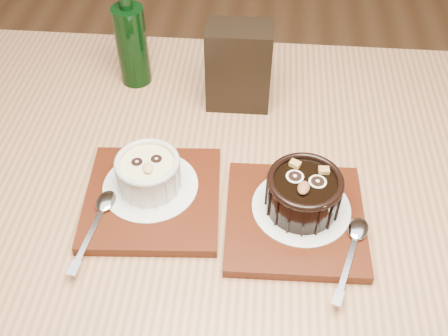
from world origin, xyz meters
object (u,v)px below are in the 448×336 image
object	(u,v)px
ramekin_dark	(304,192)
green_bottle	(132,43)
tray_left	(153,198)
ramekin_white	(148,172)
tray_right	(295,219)
table	(215,243)
condiment_stand	(239,67)

from	to	relation	value
ramekin_dark	green_bottle	world-z (taller)	green_bottle
ramekin_dark	tray_left	bearing A→B (deg)	-168.95
ramekin_white	tray_right	xyz separation A→B (m)	(0.20, -0.03, -0.04)
table	ramekin_dark	xyz separation A→B (m)	(0.12, -0.01, 0.14)
tray_left	tray_right	size ratio (longest dim) A/B	1.00
table	green_bottle	xyz separation A→B (m)	(-0.16, 0.26, 0.16)
ramekin_white	ramekin_dark	bearing A→B (deg)	-22.94
tray_right	condiment_stand	size ratio (longest dim) A/B	1.29
table	tray_right	xyz separation A→B (m)	(0.11, -0.02, 0.10)
ramekin_dark	condiment_stand	xyz separation A→B (m)	(-0.10, 0.23, 0.02)
green_bottle	ramekin_dark	bearing A→B (deg)	-43.97
condiment_stand	ramekin_white	bearing A→B (deg)	-116.33
table	condiment_stand	distance (m)	0.27
table	tray_left	world-z (taller)	tray_left
ramekin_dark	green_bottle	distance (m)	0.39
tray_right	ramekin_dark	world-z (taller)	ramekin_dark
ramekin_white	condiment_stand	bearing A→B (deg)	45.70
ramekin_white	tray_left	bearing A→B (deg)	-89.51
table	ramekin_white	distance (m)	0.16
tray_left	tray_right	world-z (taller)	same
table	tray_left	distance (m)	0.13
tray_right	green_bottle	distance (m)	0.40
tray_left	ramekin_white	distance (m)	0.04
ramekin_dark	condiment_stand	distance (m)	0.25
tray_left	tray_right	xyz separation A→B (m)	(0.19, -0.02, 0.00)
ramekin_white	ramekin_dark	distance (m)	0.21
green_bottle	ramekin_white	bearing A→B (deg)	-73.54
tray_left	condiment_stand	world-z (taller)	condiment_stand
tray_right	green_bottle	bearing A→B (deg)	133.87
condiment_stand	green_bottle	xyz separation A→B (m)	(-0.18, 0.04, 0.00)
table	ramekin_dark	bearing A→B (deg)	-2.52
ramekin_dark	ramekin_white	bearing A→B (deg)	-173.10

